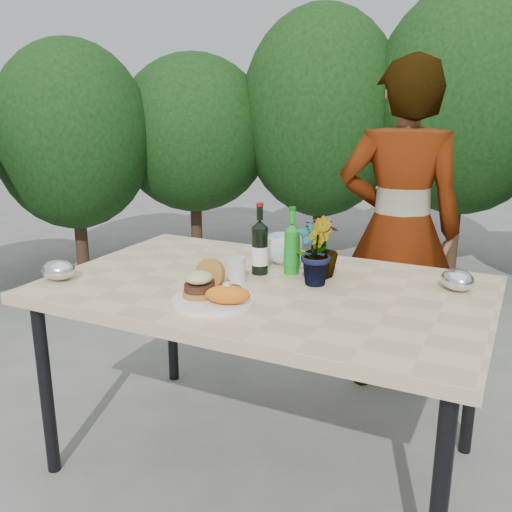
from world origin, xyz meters
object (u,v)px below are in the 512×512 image
at_px(wine_bottle, 260,248).
at_px(person, 399,231).
at_px(patio_table, 265,299).
at_px(dinner_plate, 213,301).

height_order(wine_bottle, person, person).
bearing_deg(person, patio_table, 56.67).
bearing_deg(dinner_plate, person, 71.48).
xyz_separation_m(patio_table, wine_bottle, (-0.08, 0.12, 0.16)).
distance_m(dinner_plate, person, 1.18).
distance_m(dinner_plate, wine_bottle, 0.38).
bearing_deg(dinner_plate, patio_table, 73.06).
bearing_deg(wine_bottle, dinner_plate, -70.07).
xyz_separation_m(wine_bottle, person, (0.38, 0.75, -0.05)).
relative_size(patio_table, person, 1.00).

